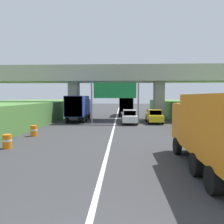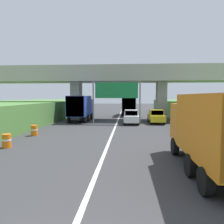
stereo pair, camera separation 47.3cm
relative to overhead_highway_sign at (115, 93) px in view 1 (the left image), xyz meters
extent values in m
cube|color=white|center=(0.00, -0.54, -3.78)|extent=(0.20, 84.85, 0.01)
cube|color=#9E998E|center=(0.00, 5.06, 2.22)|extent=(40.00, 4.80, 1.10)
cube|color=#9E998E|center=(0.00, 2.84, 3.32)|extent=(40.00, 0.36, 1.10)
cube|color=#9E998E|center=(0.00, 7.28, 3.32)|extent=(40.00, 0.36, 1.10)
cube|color=gray|center=(-6.18, 5.06, -1.06)|extent=(1.30, 2.20, 5.45)
cube|color=gray|center=(6.18, 5.06, -1.06)|extent=(1.30, 2.20, 5.45)
cylinder|color=slate|center=(-2.85, 0.00, -1.21)|extent=(0.18, 0.18, 5.15)
cylinder|color=slate|center=(2.85, 0.00, -1.21)|extent=(0.18, 0.18, 5.15)
cube|color=#167238|center=(0.00, 0.00, 0.32)|extent=(5.20, 0.12, 1.90)
cube|color=white|center=(0.00, -0.01, 0.32)|extent=(4.89, 0.01, 1.67)
cube|color=black|center=(5.03, -16.25, -3.12)|extent=(1.10, 7.30, 0.36)
cube|color=orange|center=(5.03, -13.65, -1.89)|extent=(2.10, 2.10, 2.10)
cube|color=#2D3842|center=(5.03, -12.63, -1.59)|extent=(1.89, 0.06, 0.90)
cylinder|color=black|center=(4.06, -13.65, -3.30)|extent=(0.30, 0.96, 0.96)
cylinder|color=black|center=(6.00, -13.65, -3.30)|extent=(0.30, 0.96, 0.96)
cylinder|color=black|center=(3.96, -18.73, -3.30)|extent=(0.30, 0.96, 0.96)
cylinder|color=black|center=(3.96, -17.04, -3.30)|extent=(0.30, 0.96, 0.96)
cube|color=black|center=(1.58, 12.19, -3.12)|extent=(1.10, 7.30, 0.36)
cube|color=#236B38|center=(1.58, 14.79, -1.89)|extent=(2.10, 2.10, 2.10)
cube|color=#2D3842|center=(1.58, 15.81, -1.59)|extent=(1.89, 0.06, 0.90)
cube|color=#B7B7B2|center=(1.58, 11.14, -1.64)|extent=(2.30, 5.20, 2.60)
cube|color=gray|center=(1.58, 8.56, -1.64)|extent=(2.21, 0.04, 2.50)
cylinder|color=black|center=(0.61, 14.79, -3.30)|extent=(0.30, 0.96, 0.96)
cylinder|color=black|center=(2.55, 14.79, -3.30)|extent=(0.30, 0.96, 0.96)
cylinder|color=black|center=(0.51, 9.71, -3.30)|extent=(0.30, 0.96, 0.96)
cylinder|color=black|center=(2.65, 9.71, -3.30)|extent=(0.30, 0.96, 0.96)
cylinder|color=black|center=(0.51, 11.40, -3.30)|extent=(0.30, 0.96, 0.96)
cylinder|color=black|center=(2.65, 11.40, -3.30)|extent=(0.30, 0.96, 0.96)
cube|color=black|center=(-5.00, 2.96, -3.12)|extent=(1.10, 7.30, 0.36)
cube|color=#233D9E|center=(-5.00, 5.56, -1.89)|extent=(2.10, 2.10, 2.10)
cube|color=#2D3842|center=(-5.00, 6.58, -1.59)|extent=(1.89, 0.06, 0.90)
cube|color=#233D9E|center=(-5.00, 1.91, -1.64)|extent=(2.30, 5.20, 2.60)
cube|color=navy|center=(-5.00, -0.67, -1.64)|extent=(2.21, 0.04, 2.50)
cylinder|color=black|center=(-5.97, 5.56, -3.30)|extent=(0.30, 0.96, 0.96)
cylinder|color=black|center=(-4.03, 5.56, -3.30)|extent=(0.30, 0.96, 0.96)
cylinder|color=black|center=(-6.07, 0.48, -3.30)|extent=(0.30, 0.96, 0.96)
cylinder|color=black|center=(-3.93, 0.48, -3.30)|extent=(0.30, 0.96, 0.96)
cylinder|color=black|center=(-6.07, 2.17, -3.30)|extent=(0.30, 0.96, 0.96)
cylinder|color=black|center=(-3.93, 2.17, -3.30)|extent=(0.30, 0.96, 0.96)
cube|color=gold|center=(4.93, 0.96, -3.08)|extent=(1.76, 4.10, 0.76)
cube|color=gold|center=(4.93, 0.81, -2.38)|extent=(1.56, 1.90, 0.64)
cube|color=#2D3842|center=(4.93, -0.11, -2.38)|extent=(1.44, 0.06, 0.54)
cylinder|color=black|center=(4.11, 2.23, -3.46)|extent=(0.22, 0.64, 0.64)
cylinder|color=black|center=(5.75, 2.23, -3.46)|extent=(0.22, 0.64, 0.64)
cylinder|color=black|center=(4.11, -0.31, -3.46)|extent=(0.22, 0.64, 0.64)
cylinder|color=black|center=(5.75, -0.31, -3.46)|extent=(0.22, 0.64, 0.64)
cube|color=silver|center=(1.80, 0.19, -3.08)|extent=(1.76, 4.10, 0.76)
cube|color=silver|center=(1.80, 0.04, -2.38)|extent=(1.56, 1.90, 0.64)
cube|color=#2D3842|center=(1.80, -0.88, -2.38)|extent=(1.44, 0.06, 0.54)
cylinder|color=black|center=(0.98, 1.46, -3.46)|extent=(0.22, 0.64, 0.64)
cylinder|color=black|center=(2.62, 1.46, -3.46)|extent=(0.22, 0.64, 0.64)
cylinder|color=black|center=(0.98, -1.09, -3.46)|extent=(0.22, 0.64, 0.64)
cylinder|color=black|center=(2.62, -1.09, -3.46)|extent=(0.22, 0.64, 0.64)
cylinder|color=orange|center=(-6.52, -12.75, -3.33)|extent=(0.56, 0.56, 0.90)
cylinder|color=white|center=(-6.52, -12.75, -3.26)|extent=(0.57, 0.57, 0.12)
cylinder|color=orange|center=(-6.60, -8.45, -3.33)|extent=(0.56, 0.56, 0.90)
cylinder|color=white|center=(-6.60, -8.45, -3.26)|extent=(0.57, 0.57, 0.12)
camera|label=1|loc=(0.85, -25.95, -0.46)|focal=34.12mm
camera|label=2|loc=(1.32, -25.92, -0.46)|focal=34.12mm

